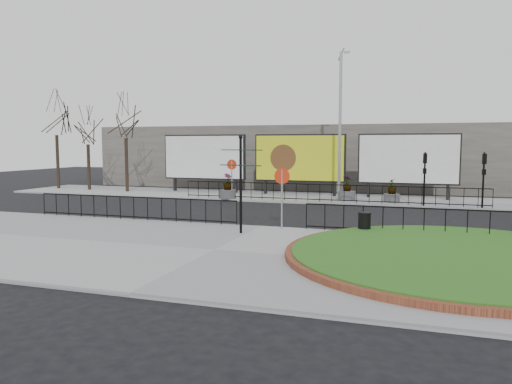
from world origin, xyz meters
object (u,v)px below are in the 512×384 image
at_px(fingerpost_sign, 241,174).
at_px(litter_bin, 364,223).
at_px(billboard_mid, 299,158).
at_px(planter_b, 347,192).
at_px(lamp_post, 340,123).
at_px(planter_a, 228,190).
at_px(planter_c, 392,194).

bearing_deg(fingerpost_sign, litter_bin, 29.90).
relative_size(billboard_mid, planter_b, 4.11).
xyz_separation_m(billboard_mid, planter_b, (3.50, -1.97, -1.97)).
xyz_separation_m(lamp_post, litter_bin, (2.83, -11.60, -4.28)).
bearing_deg(litter_bin, lamp_post, 103.71).
bearing_deg(fingerpost_sign, planter_b, 94.48).
distance_m(fingerpost_sign, planter_a, 12.47).
bearing_deg(planter_b, planter_c, -6.20).
xyz_separation_m(lamp_post, planter_c, (3.18, -0.29, -4.20)).
bearing_deg(planter_c, billboard_mid, 159.90).
xyz_separation_m(lamp_post, planter_a, (-6.79, -1.60, -4.14)).
bearing_deg(planter_b, billboard_mid, 150.61).
relative_size(litter_bin, planter_b, 0.56).
height_order(planter_a, planter_b, planter_a).
relative_size(lamp_post, planter_a, 5.80).
xyz_separation_m(planter_b, planter_c, (2.69, -0.29, -0.01)).
bearing_deg(lamp_post, planter_a, -166.75).
bearing_deg(planter_a, planter_b, 12.38).
bearing_deg(billboard_mid, planter_a, -136.67).
bearing_deg(litter_bin, planter_a, 133.90).
bearing_deg(fingerpost_sign, billboard_mid, 109.20).
height_order(fingerpost_sign, litter_bin, fingerpost_sign).
relative_size(fingerpost_sign, litter_bin, 4.50).
bearing_deg(planter_a, litter_bin, -46.10).
distance_m(billboard_mid, fingerpost_sign, 14.90).
relative_size(planter_a, planter_b, 1.05).
bearing_deg(litter_bin, planter_c, 88.23).
bearing_deg(billboard_mid, lamp_post, -33.25).
bearing_deg(fingerpost_sign, planter_a, 128.46).
distance_m(billboard_mid, planter_c, 6.88).
distance_m(litter_bin, planter_b, 11.83).
height_order(litter_bin, planter_c, planter_c).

